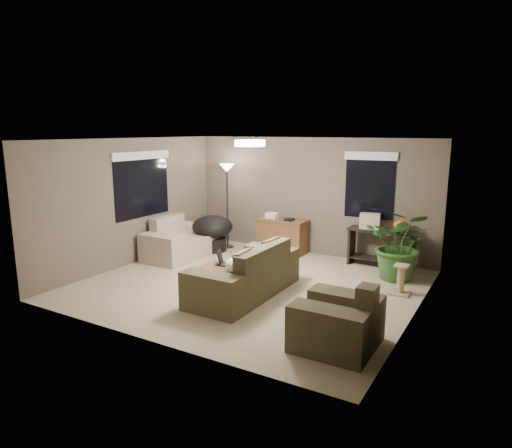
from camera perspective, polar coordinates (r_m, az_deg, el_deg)
The scene contains 20 objects.
room_shell at distance 7.71m, azimuth -0.75°, elevation 1.19°, with size 5.50×5.50×5.50m.
main_sofa at distance 7.49m, azimuth -1.17°, elevation -6.69°, with size 0.95×2.20×0.85m.
throw_pillows at distance 7.26m, azimuth 0.55°, elevation -4.35°, with size 0.27×1.36×0.47m.
loveseat at distance 9.81m, azimuth -9.58°, elevation -2.37°, with size 0.90×1.60×0.85m.
armchair at distance 5.88m, azimuth 10.24°, elevation -12.15°, with size 0.95×1.00×0.85m.
coffee_table at distance 7.60m, azimuth -3.29°, elevation -5.93°, with size 1.00×0.55×0.42m.
laptop at distance 7.73m, azimuth -3.94°, elevation -4.69°, with size 0.40×0.24×0.24m.
plastic_bag at distance 7.32m, azimuth -2.65°, elevation -5.16°, with size 0.33×0.30×0.23m, color white.
desk at distance 9.99m, azimuth 3.24°, elevation -1.50°, with size 1.10×0.50×0.75m.
desk_papers at distance 9.96m, azimuth 2.44°, elevation 0.97°, with size 0.68×0.27×0.12m.
console_table at distance 9.28m, azimuth 15.38°, elevation -2.56°, with size 1.30×0.40×0.75m.
pumpkin at distance 9.11m, azimuth 17.65°, elevation -0.22°, with size 0.27×0.27×0.23m, color orange.
cardboard_box at distance 9.24m, azimuth 14.04°, elevation 0.36°, with size 0.38×0.29×0.29m, color beige.
papasan_chair at distance 10.16m, azimuth -5.47°, elevation -0.80°, with size 1.17×1.17×0.80m.
floor_lamp at distance 10.27m, azimuth -3.66°, elevation 5.77°, with size 0.32×0.32×1.91m.
ceiling_fixture at distance 7.59m, azimuth -0.77°, elevation 10.06°, with size 0.50×0.50×0.10m, color white.
houseplant at distance 8.56m, azimuth 17.62°, elevation -3.41°, with size 1.17×1.30×1.01m, color #2D5923.
cat_scratching_post at distance 7.91m, azimuth 17.63°, elevation -6.85°, with size 0.32×0.32×0.50m.
window_left at distance 9.54m, azimuth -14.07°, elevation 6.11°, with size 0.05×1.56×1.33m.
window_back at distance 9.39m, azimuth 14.07°, elevation 6.04°, with size 1.06×0.05×1.33m.
Camera 1 is at (3.91, -6.50, 2.66)m, focal length 32.00 mm.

